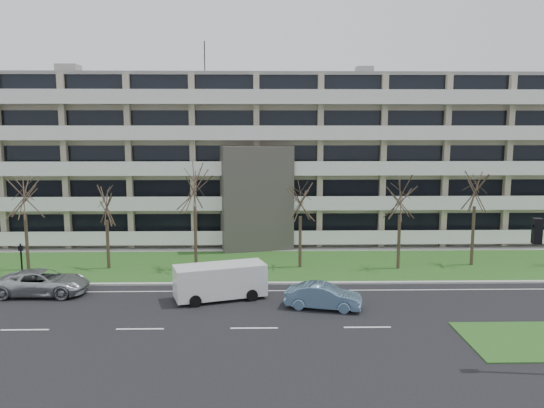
{
  "coord_description": "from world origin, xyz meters",
  "views": [
    {
      "loc": [
        0.41,
        -26.75,
        10.42
      ],
      "look_at": [
        1.15,
        10.0,
        5.2
      ],
      "focal_mm": 35.0,
      "sensor_mm": 36.0,
      "label": 1
    }
  ],
  "objects_px": {
    "white_van": "(221,278)",
    "pedestrian_signal": "(21,260)",
    "blue_sedan": "(323,296)",
    "silver_pickup": "(43,282)"
  },
  "relations": [
    {
      "from": "white_van",
      "to": "pedestrian_signal",
      "type": "height_order",
      "value": "pedestrian_signal"
    },
    {
      "from": "blue_sedan",
      "to": "white_van",
      "type": "height_order",
      "value": "white_van"
    },
    {
      "from": "silver_pickup",
      "to": "pedestrian_signal",
      "type": "xyz_separation_m",
      "value": [
        -1.97,
        1.6,
        1.09
      ]
    },
    {
      "from": "blue_sedan",
      "to": "white_van",
      "type": "relative_size",
      "value": 0.75
    },
    {
      "from": "blue_sedan",
      "to": "white_van",
      "type": "xyz_separation_m",
      "value": [
        -6.1,
        1.91,
        0.56
      ]
    },
    {
      "from": "white_van",
      "to": "pedestrian_signal",
      "type": "bearing_deg",
      "value": 151.34
    },
    {
      "from": "blue_sedan",
      "to": "pedestrian_signal",
      "type": "bearing_deg",
      "value": 90.84
    },
    {
      "from": "silver_pickup",
      "to": "pedestrian_signal",
      "type": "bearing_deg",
      "value": 51.74
    },
    {
      "from": "white_van",
      "to": "silver_pickup",
      "type": "bearing_deg",
      "value": 157.29
    },
    {
      "from": "white_van",
      "to": "blue_sedan",
      "type": "bearing_deg",
      "value": -34.84
    }
  ]
}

